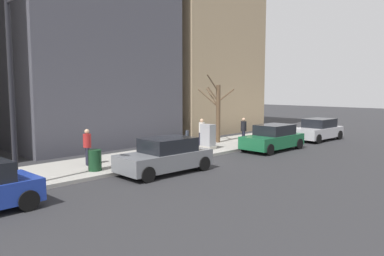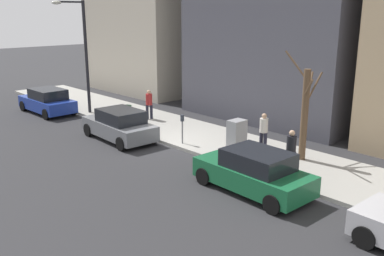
{
  "view_description": "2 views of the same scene",
  "coord_description": "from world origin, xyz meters",
  "px_view_note": "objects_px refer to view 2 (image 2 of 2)",
  "views": [
    {
      "loc": [
        -13.05,
        12.63,
        3.66
      ],
      "look_at": [
        -0.48,
        -0.25,
        1.74
      ],
      "focal_mm": 35.0,
      "sensor_mm": 36.0,
      "label": 1
    },
    {
      "loc": [
        -12.09,
        -14.97,
        6.05
      ],
      "look_at": [
        -0.09,
        -2.08,
        1.23
      ],
      "focal_mm": 40.0,
      "sensor_mm": 36.0,
      "label": 2
    }
  ],
  "objects_px": {
    "parked_car_blue": "(47,101)",
    "bare_tree": "(305,111)",
    "parked_car_grey": "(120,125)",
    "pedestrian_midblock": "(264,130)",
    "trash_bin": "(127,114)",
    "pedestrian_far_corner": "(149,103)",
    "streetlamp": "(82,48)",
    "pedestrian_near_meter": "(291,149)",
    "utility_box": "(237,137)",
    "parked_car_green": "(254,172)",
    "parking_meter": "(182,126)"
  },
  "relations": [
    {
      "from": "pedestrian_midblock",
      "to": "parked_car_grey",
      "type": "bearing_deg",
      "value": -143.52
    },
    {
      "from": "pedestrian_near_meter",
      "to": "parked_car_grey",
      "type": "bearing_deg",
      "value": -33.49
    },
    {
      "from": "parked_car_green",
      "to": "pedestrian_far_corner",
      "type": "relative_size",
      "value": 2.56
    },
    {
      "from": "pedestrian_midblock",
      "to": "pedestrian_near_meter",
      "type": "bearing_deg",
      "value": -23.75
    },
    {
      "from": "utility_box",
      "to": "parked_car_green",
      "type": "bearing_deg",
      "value": -129.93
    },
    {
      "from": "parked_car_grey",
      "to": "pedestrian_midblock",
      "type": "distance_m",
      "value": 6.93
    },
    {
      "from": "bare_tree",
      "to": "parked_car_blue",
      "type": "bearing_deg",
      "value": 103.55
    },
    {
      "from": "bare_tree",
      "to": "trash_bin",
      "type": "distance_m",
      "value": 10.36
    },
    {
      "from": "pedestrian_near_meter",
      "to": "pedestrian_midblock",
      "type": "bearing_deg",
      "value": -77.66
    },
    {
      "from": "streetlamp",
      "to": "pedestrian_near_meter",
      "type": "relative_size",
      "value": 3.92
    },
    {
      "from": "parking_meter",
      "to": "pedestrian_near_meter",
      "type": "relative_size",
      "value": 0.81
    },
    {
      "from": "bare_tree",
      "to": "pedestrian_midblock",
      "type": "height_order",
      "value": "bare_tree"
    },
    {
      "from": "parked_car_green",
      "to": "trash_bin",
      "type": "height_order",
      "value": "parked_car_green"
    },
    {
      "from": "parking_meter",
      "to": "bare_tree",
      "type": "distance_m",
      "value": 5.56
    },
    {
      "from": "parking_meter",
      "to": "bare_tree",
      "type": "bearing_deg",
      "value": -66.27
    },
    {
      "from": "parked_car_grey",
      "to": "pedestrian_far_corner",
      "type": "xyz_separation_m",
      "value": [
        3.24,
        1.89,
        0.35
      ]
    },
    {
      "from": "parking_meter",
      "to": "trash_bin",
      "type": "distance_m",
      "value": 5.16
    },
    {
      "from": "parked_car_green",
      "to": "bare_tree",
      "type": "bearing_deg",
      "value": 9.81
    },
    {
      "from": "bare_tree",
      "to": "trash_bin",
      "type": "relative_size",
      "value": 4.86
    },
    {
      "from": "pedestrian_far_corner",
      "to": "parking_meter",
      "type": "bearing_deg",
      "value": -87.77
    },
    {
      "from": "trash_bin",
      "to": "streetlamp",
      "type": "bearing_deg",
      "value": 100.3
    },
    {
      "from": "trash_bin",
      "to": "pedestrian_far_corner",
      "type": "xyz_separation_m",
      "value": [
        1.27,
        -0.39,
        0.49
      ]
    },
    {
      "from": "parked_car_grey",
      "to": "parking_meter",
      "type": "relative_size",
      "value": 3.16
    },
    {
      "from": "parking_meter",
      "to": "streetlamp",
      "type": "height_order",
      "value": "streetlamp"
    },
    {
      "from": "bare_tree",
      "to": "pedestrian_near_meter",
      "type": "xyz_separation_m",
      "value": [
        -1.67,
        -0.57,
        -1.1
      ]
    },
    {
      "from": "parked_car_green",
      "to": "utility_box",
      "type": "xyz_separation_m",
      "value": [
        2.49,
        2.98,
        0.11
      ]
    },
    {
      "from": "parked_car_grey",
      "to": "trash_bin",
      "type": "distance_m",
      "value": 3.02
    },
    {
      "from": "parked_car_blue",
      "to": "pedestrian_far_corner",
      "type": "xyz_separation_m",
      "value": [
        3.29,
        -5.89,
        0.35
      ]
    },
    {
      "from": "pedestrian_midblock",
      "to": "parking_meter",
      "type": "bearing_deg",
      "value": -142.12
    },
    {
      "from": "parking_meter",
      "to": "pedestrian_far_corner",
      "type": "bearing_deg",
      "value": 70.07
    },
    {
      "from": "parked_car_blue",
      "to": "parking_meter",
      "type": "relative_size",
      "value": 3.14
    },
    {
      "from": "parked_car_blue",
      "to": "bare_tree",
      "type": "xyz_separation_m",
      "value": [
        3.76,
        -15.59,
        1.45
      ]
    },
    {
      "from": "parked_car_grey",
      "to": "parked_car_blue",
      "type": "relative_size",
      "value": 1.01
    },
    {
      "from": "parked_car_green",
      "to": "pedestrian_far_corner",
      "type": "bearing_deg",
      "value": 73.31
    },
    {
      "from": "parked_car_grey",
      "to": "streetlamp",
      "type": "bearing_deg",
      "value": 78.81
    },
    {
      "from": "parked_car_grey",
      "to": "pedestrian_near_meter",
      "type": "relative_size",
      "value": 2.57
    },
    {
      "from": "parking_meter",
      "to": "pedestrian_midblock",
      "type": "bearing_deg",
      "value": -58.91
    },
    {
      "from": "streetlamp",
      "to": "bare_tree",
      "type": "relative_size",
      "value": 1.49
    },
    {
      "from": "bare_tree",
      "to": "parking_meter",
      "type": "bearing_deg",
      "value": 113.73
    },
    {
      "from": "bare_tree",
      "to": "pedestrian_near_meter",
      "type": "relative_size",
      "value": 2.63
    },
    {
      "from": "parking_meter",
      "to": "pedestrian_midblock",
      "type": "xyz_separation_m",
      "value": [
        1.91,
        -3.17,
        0.11
      ]
    },
    {
      "from": "trash_bin",
      "to": "pedestrian_far_corner",
      "type": "height_order",
      "value": "pedestrian_far_corner"
    },
    {
      "from": "parking_meter",
      "to": "pedestrian_far_corner",
      "type": "distance_m",
      "value": 5.04
    },
    {
      "from": "pedestrian_midblock",
      "to": "parked_car_blue",
      "type": "bearing_deg",
      "value": -159.04
    },
    {
      "from": "bare_tree",
      "to": "pedestrian_midblock",
      "type": "relative_size",
      "value": 2.63
    },
    {
      "from": "parked_car_blue",
      "to": "bare_tree",
      "type": "distance_m",
      "value": 16.1
    },
    {
      "from": "parked_car_blue",
      "to": "pedestrian_far_corner",
      "type": "relative_size",
      "value": 2.56
    },
    {
      "from": "parked_car_blue",
      "to": "pedestrian_midblock",
      "type": "relative_size",
      "value": 2.56
    },
    {
      "from": "bare_tree",
      "to": "parked_car_grey",
      "type": "bearing_deg",
      "value": 115.36
    },
    {
      "from": "parked_car_green",
      "to": "pedestrian_near_meter",
      "type": "relative_size",
      "value": 2.56
    }
  ]
}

